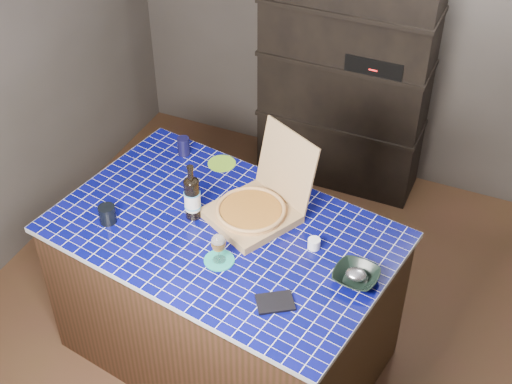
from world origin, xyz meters
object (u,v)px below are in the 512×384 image
at_px(pizza_box, 255,208).
at_px(bowl, 356,276).
at_px(mead_bottle, 192,197).
at_px(wine_glass, 218,243).
at_px(kitchen_island, 225,293).
at_px(dvd_case, 275,302).

xyz_separation_m(pizza_box, bowl, (0.64, -0.23, -0.04)).
height_order(mead_bottle, bowl, mead_bottle).
height_order(pizza_box, wine_glass, pizza_box).
distance_m(kitchen_island, mead_bottle, 0.65).
bearing_deg(bowl, wine_glass, -167.38).
distance_m(wine_glass, dvd_case, 0.41).
height_order(pizza_box, mead_bottle, pizza_box).
bearing_deg(dvd_case, bowl, 100.81).
xyz_separation_m(wine_glass, bowl, (0.66, 0.15, -0.09)).
xyz_separation_m(pizza_box, dvd_case, (0.34, -0.53, -0.06)).
distance_m(mead_bottle, dvd_case, 0.76).
bearing_deg(mead_bottle, wine_glass, -42.14).
height_order(pizza_box, bowl, pizza_box).
height_order(mead_bottle, wine_glass, mead_bottle).
bearing_deg(bowl, dvd_case, -135.34).
distance_m(kitchen_island, wine_glass, 0.65).
height_order(wine_glass, dvd_case, wine_glass).
relative_size(mead_bottle, dvd_case, 1.93).
relative_size(kitchen_island, bowl, 8.81).
distance_m(mead_bottle, wine_glass, 0.37).
xyz_separation_m(mead_bottle, wine_glass, (0.28, -0.25, -0.01)).
bearing_deg(wine_glass, mead_bottle, 137.86).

